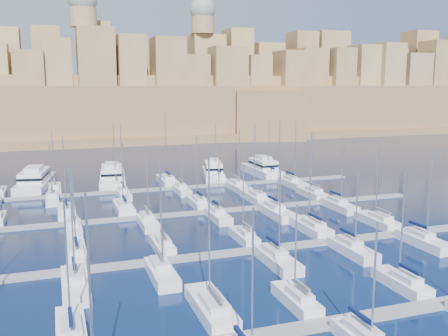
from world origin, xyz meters
name	(u,v)px	position (x,y,z in m)	size (l,w,h in m)	color
ground	(224,228)	(0.00, 0.00, 0.00)	(600.00, 600.00, 0.00)	black
pontoon_near	(339,322)	(0.00, -34.00, 0.20)	(84.00, 2.00, 0.40)	slate
pontoon_mid_near	(253,250)	(0.00, -12.00, 0.20)	(84.00, 2.00, 0.40)	slate
pontoon_mid_far	(206,212)	(0.00, 10.00, 0.20)	(84.00, 2.00, 0.40)	slate
pontoon_far	(177,188)	(0.00, 32.00, 0.20)	(84.00, 2.00, 0.40)	slate
sailboat_1	(71,332)	(-24.55, -28.77, 0.73)	(2.60, 8.67, 13.16)	silver
sailboat_2	(211,307)	(-11.09, -28.19, 0.77)	(2.96, 9.85, 16.71)	silver
sailboat_3	(297,300)	(-2.13, -29.22, 0.71)	(2.33, 7.77, 11.02)	silver
sailboat_4	(402,282)	(11.13, -29.07, 0.73)	(2.42, 8.07, 13.59)	silver
sailboat_13	(76,253)	(-23.07, -6.96, 0.73)	(2.49, 8.28, 13.07)	silver
sailboat_14	(162,245)	(-11.61, -7.17, 0.73)	(2.36, 7.86, 12.91)	silver
sailboat_15	(244,237)	(0.57, -7.29, 0.71)	(2.29, 7.62, 11.63)	silver
sailboat_16	(311,227)	(12.09, -6.26, 0.76)	(2.92, 9.72, 15.89)	silver
sailboat_17	(377,221)	(24.21, -6.51, 0.74)	(2.76, 9.21, 13.53)	silver
sailboat_19	(75,284)	(-23.69, -17.71, 0.75)	(2.90, 9.66, 14.46)	silver
sailboat_20	(162,273)	(-13.84, -17.36, 0.73)	(2.68, 8.94, 12.95)	silver
sailboat_21	(277,259)	(1.00, -17.65, 0.74)	(2.86, 9.54, 13.29)	silver
sailboat_22	(352,249)	(12.32, -17.38, 0.74)	(2.70, 8.99, 14.04)	silver
sailboat_23	(423,241)	(23.92, -17.59, 0.75)	(2.82, 9.40, 14.52)	silver
sailboat_25	(67,212)	(-23.65, 15.77, 0.75)	(2.93, 9.77, 14.35)	silver
sailboat_26	(124,207)	(-13.78, 15.80, 0.76)	(2.95, 9.84, 15.80)	silver
sailboat_27	(198,203)	(-0.02, 15.15, 0.73)	(2.55, 8.52, 13.46)	silver
sailboat_28	(255,197)	(11.86, 15.68, 0.76)	(2.88, 9.59, 15.41)	silver
sailboat_29	(312,193)	(24.23, 15.42, 0.73)	(2.72, 9.07, 12.96)	silver
sailboat_31	(74,228)	(-22.87, 5.20, 0.71)	(2.34, 7.80, 11.73)	silver
sailboat_32	(148,222)	(-11.40, 4.90, 0.72)	(2.53, 8.42, 12.03)	silver
sailboat_33	(218,216)	(0.57, 4.94, 0.73)	(2.50, 8.34, 13.04)	silver
sailboat_34	(277,212)	(11.01, 3.94, 0.78)	(3.11, 10.36, 16.94)	silver
sailboat_35	(339,206)	(23.89, 4.51, 0.74)	(2.77, 9.22, 13.80)	silver
sailboat_37	(55,189)	(-25.42, 37.11, 0.73)	(2.53, 8.44, 13.24)	silver
sailboat_38	(116,185)	(-12.63, 37.21, 0.74)	(2.59, 8.63, 14.11)	silver
sailboat_39	(167,181)	(-0.89, 38.12, 0.77)	(3.15, 10.50, 16.23)	silver
sailboat_40	(216,178)	(10.87, 37.31, 0.74)	(2.65, 8.85, 13.64)	silver
sailboat_41	(269,175)	(24.46, 37.16, 0.74)	(2.56, 8.54, 14.06)	silver
sailboat_43	(52,199)	(-25.96, 27.13, 0.72)	(2.38, 7.95, 11.81)	silver
sailboat_44	(124,194)	(-12.21, 27.23, 0.71)	(2.32, 7.74, 11.76)	silver
sailboat_45	(182,190)	(-0.13, 27.12, 0.71)	(2.39, 7.96, 11.05)	silver
sailboat_46	(238,187)	(12.24, 26.27, 0.75)	(2.91, 9.71, 13.71)	silver
sailboat_47	(293,183)	(25.34, 26.02, 0.76)	(3.06, 10.22, 15.03)	silver
motor_yacht_a	(35,181)	(-29.43, 42.85, 1.73)	(8.95, 20.14, 5.25)	silver
motor_yacht_b	(112,176)	(-12.73, 42.40, 1.73)	(7.61, 19.03, 5.25)	silver
motor_yacht_c	(213,172)	(11.21, 40.78, 1.73)	(7.91, 15.79, 5.25)	silver
motor_yacht_d	(262,168)	(24.43, 41.42, 1.73)	(5.17, 16.56, 5.25)	silver
fortified_city	(111,102)	(-0.19, 155.26, 14.74)	(460.00, 108.95, 59.52)	brown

